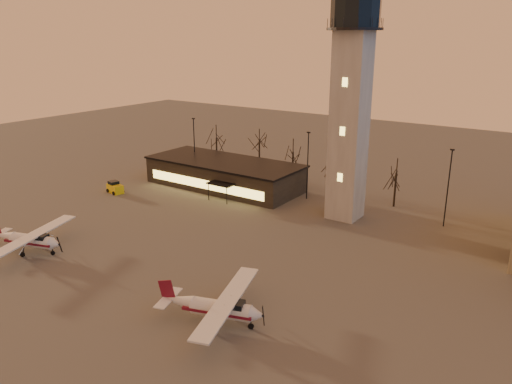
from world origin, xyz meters
TOP-DOWN VIEW (x-y plane):
  - ground at (0.00, 0.00)m, footprint 220.00×220.00m
  - control_tower at (0.00, 30.00)m, footprint 6.80×6.80m
  - terminal at (-21.99, 31.98)m, footprint 25.40×12.20m
  - light_poles at (0.50, 31.00)m, footprint 58.50×12.25m
  - tree_row at (-13.70, 39.16)m, footprint 37.20×9.20m
  - cessna_front at (2.75, 0.04)m, footprint 10.09×12.41m
  - cessna_rear at (-23.86, -0.45)m, footprint 9.88×12.17m
  - service_cart at (-34.06, 19.75)m, footprint 3.10×2.31m

SIDE VIEW (x-z plane):
  - ground at x=0.00m, z-range 0.00..0.00m
  - service_cart at x=-34.06m, z-range -0.21..1.59m
  - cessna_rear at x=-23.86m, z-range -0.54..2.86m
  - cessna_front at x=2.75m, z-range -0.55..2.91m
  - terminal at x=-21.99m, z-range 0.01..4.31m
  - light_poles at x=0.50m, z-range 0.34..10.48m
  - tree_row at x=-13.70m, z-range 1.54..10.34m
  - control_tower at x=0.00m, z-range 0.03..32.63m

